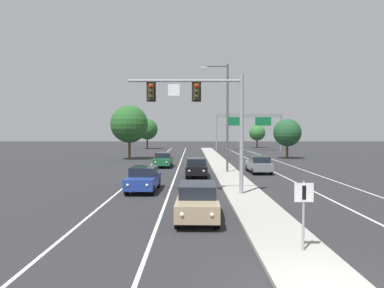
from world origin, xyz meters
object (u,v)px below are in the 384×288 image
Objects in this scene: tree_far_left_a at (129,124)px; car_oncoming_black at (196,167)px; street_lamp_median at (224,111)px; car_oncoming_green at (162,160)px; tree_far_left_b at (146,129)px; tree_far_right_c at (256,133)px; car_oncoming_blue at (143,179)px; car_receding_grey at (258,164)px; highway_sign_gantry at (248,120)px; tree_far_right_b at (286,133)px; overhead_signal_mast at (205,108)px; median_sign_post at (303,205)px; car_oncoming_tan at (197,201)px.

car_oncoming_black is at bearing -64.19° from tree_far_left_a.
street_lamp_median is 2.23× the size of car_oncoming_green.
tree_far_right_c is at bearing 11.77° from tree_far_left_b.
car_oncoming_blue and car_oncoming_green have the same top height.
street_lamp_median is at bearing -176.79° from car_receding_grey.
car_oncoming_green is (0.02, 15.76, 0.00)m from car_oncoming_blue.
tree_far_left_a reaches higher than car_receding_grey.
highway_sign_gantry is at bearing 77.84° from street_lamp_median.
street_lamp_median is 48.03m from tree_far_left_b.
highway_sign_gantry is 2.33× the size of tree_far_right_b.
car_oncoming_blue is at bearing -115.26° from car_oncoming_black.
overhead_signal_mast reaches higher than car_oncoming_blue.
overhead_signal_mast is at bearing -113.42° from tree_far_right_b.
highway_sign_gantry is at bearing 66.16° from car_oncoming_green.
median_sign_post is 61.72m from highway_sign_gantry.
tree_far_left_a is (1.24, -29.85, 0.56)m from tree_far_left_b.
car_oncoming_green is 0.67× the size of tree_far_left_b.
car_oncoming_blue is 27.21m from tree_far_left_a.
median_sign_post is 0.29× the size of tree_far_left_a.
street_lamp_median reaches higher than median_sign_post.
highway_sign_gantry is at bearing -107.58° from tree_far_right_c.
tree_far_right_c is at bearing 73.14° from car_oncoming_blue.
car_receding_grey is (9.46, 10.14, 0.00)m from car_oncoming_blue.
tree_far_left_b is at bearing 101.97° from car_oncoming_black.
tree_far_right_b is (-1.84, -33.73, 0.16)m from tree_far_right_c.
car_oncoming_green is 20.82m from tree_far_right_b.
street_lamp_median is 1.33× the size of tree_far_left_a.
car_receding_grey is 0.60× the size of tree_far_left_a.
street_lamp_median is at bearing -54.27° from tree_far_left_a.
overhead_signal_mast reaches higher than car_receding_grey.
car_oncoming_blue is (-3.43, 7.55, 0.00)m from car_oncoming_tan.
overhead_signal_mast is 6.28m from car_oncoming_blue.
car_oncoming_black is 56.05m from tree_far_right_c.
median_sign_post reaches higher than car_oncoming_black.
car_receding_grey is (6.02, 17.69, 0.00)m from car_oncoming_tan.
street_lamp_median is at bearing -74.28° from tree_far_left_b.
tree_far_left_a is (-5.53, 10.57, 4.08)m from car_oncoming_green.
tree_far_right_b is at bearing 75.83° from median_sign_post.
car_oncoming_black is 1.00× the size of car_oncoming_green.
tree_far_right_c is 42.66m from tree_far_left_a.
tree_far_right_c is (14.65, 63.30, -1.76)m from overhead_signal_mast.
car_oncoming_black is (-2.69, -2.41, -4.97)m from street_lamp_median.
car_receding_grey is (2.75, 22.36, -0.77)m from median_sign_post.
tree_far_left_a is (-5.51, 26.33, 4.08)m from car_oncoming_blue.
tree_far_right_c reaches higher than car_oncoming_blue.
highway_sign_gantry reaches higher than median_sign_post.
overhead_signal_mast reaches higher than car_oncoming_black.
car_receding_grey is at bearing 23.72° from car_oncoming_black.
tree_far_right_c reaches higher than median_sign_post.
median_sign_post is at bearing -97.40° from highway_sign_gantry.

